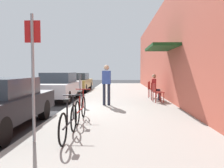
{
  "coord_description": "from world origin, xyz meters",
  "views": [
    {
      "loc": [
        2.16,
        -8.56,
        1.59
      ],
      "look_at": [
        1.7,
        4.76,
        0.81
      ],
      "focal_mm": 37.06,
      "sensor_mm": 36.0,
      "label": 1
    }
  ],
  "objects_px": {
    "bicycle_1": "(81,109)",
    "cafe_chair_2": "(151,88)",
    "parked_car_2": "(77,82)",
    "bicycle_0": "(69,122)",
    "parking_meter": "(80,87)",
    "cafe_chair_0": "(157,91)",
    "pedestrian_standing": "(106,82)",
    "cafe_chair_1": "(154,90)",
    "parked_car_1": "(59,86)",
    "seated_patron_1": "(155,86)",
    "street_sign": "(33,68)"
  },
  "relations": [
    {
      "from": "parking_meter",
      "to": "seated_patron_1",
      "type": "bearing_deg",
      "value": 27.21
    },
    {
      "from": "street_sign",
      "to": "cafe_chair_2",
      "type": "relative_size",
      "value": 2.99
    },
    {
      "from": "street_sign",
      "to": "parked_car_2",
      "type": "bearing_deg",
      "value": 96.61
    },
    {
      "from": "cafe_chair_1",
      "to": "pedestrian_standing",
      "type": "distance_m",
      "value": 2.97
    },
    {
      "from": "street_sign",
      "to": "cafe_chair_1",
      "type": "relative_size",
      "value": 2.99
    },
    {
      "from": "parked_car_2",
      "to": "pedestrian_standing",
      "type": "bearing_deg",
      "value": -71.12
    },
    {
      "from": "cafe_chair_1",
      "to": "cafe_chair_2",
      "type": "bearing_deg",
      "value": 89.82
    },
    {
      "from": "seated_patron_1",
      "to": "bicycle_0",
      "type": "bearing_deg",
      "value": -113.3
    },
    {
      "from": "pedestrian_standing",
      "to": "bicycle_0",
      "type": "bearing_deg",
      "value": -96.37
    },
    {
      "from": "seated_patron_1",
      "to": "cafe_chair_0",
      "type": "bearing_deg",
      "value": -93.93
    },
    {
      "from": "cafe_chair_1",
      "to": "bicycle_1",
      "type": "bearing_deg",
      "value": -120.03
    },
    {
      "from": "parked_car_2",
      "to": "street_sign",
      "type": "distance_m",
      "value": 13.07
    },
    {
      "from": "parked_car_2",
      "to": "pedestrian_standing",
      "type": "height_order",
      "value": "pedestrian_standing"
    },
    {
      "from": "bicycle_0",
      "to": "pedestrian_standing",
      "type": "xyz_separation_m",
      "value": [
        0.54,
        4.8,
        0.64
      ]
    },
    {
      "from": "parking_meter",
      "to": "street_sign",
      "type": "bearing_deg",
      "value": -90.56
    },
    {
      "from": "cafe_chair_2",
      "to": "parking_meter",
      "type": "bearing_deg",
      "value": -140.35
    },
    {
      "from": "bicycle_0",
      "to": "cafe_chair_1",
      "type": "relative_size",
      "value": 1.97
    },
    {
      "from": "bicycle_0",
      "to": "street_sign",
      "type": "bearing_deg",
      "value": -156.39
    },
    {
      "from": "parked_car_2",
      "to": "seated_patron_1",
      "type": "xyz_separation_m",
      "value": [
        5.02,
        -6.02,
        0.09
      ]
    },
    {
      "from": "bicycle_1",
      "to": "pedestrian_standing",
      "type": "height_order",
      "value": "pedestrian_standing"
    },
    {
      "from": "parked_car_1",
      "to": "pedestrian_standing",
      "type": "distance_m",
      "value": 3.65
    },
    {
      "from": "cafe_chair_1",
      "to": "pedestrian_standing",
      "type": "height_order",
      "value": "pedestrian_standing"
    },
    {
      "from": "bicycle_0",
      "to": "parking_meter",
      "type": "bearing_deg",
      "value": 97.09
    },
    {
      "from": "parked_car_1",
      "to": "cafe_chair_2",
      "type": "bearing_deg",
      "value": 5.16
    },
    {
      "from": "street_sign",
      "to": "pedestrian_standing",
      "type": "xyz_separation_m",
      "value": [
        1.19,
        5.09,
        -0.52
      ]
    },
    {
      "from": "cafe_chair_0",
      "to": "pedestrian_standing",
      "type": "height_order",
      "value": "pedestrian_standing"
    },
    {
      "from": "bicycle_1",
      "to": "cafe_chair_0",
      "type": "bearing_deg",
      "value": 54.91
    },
    {
      "from": "cafe_chair_1",
      "to": "pedestrian_standing",
      "type": "relative_size",
      "value": 0.51
    },
    {
      "from": "parked_car_1",
      "to": "cafe_chair_0",
      "type": "distance_m",
      "value": 5.17
    },
    {
      "from": "parking_meter",
      "to": "cafe_chair_0",
      "type": "height_order",
      "value": "parking_meter"
    },
    {
      "from": "bicycle_1",
      "to": "pedestrian_standing",
      "type": "relative_size",
      "value": 1.01
    },
    {
      "from": "bicycle_1",
      "to": "cafe_chair_2",
      "type": "xyz_separation_m",
      "value": [
        2.85,
        5.95,
        0.14
      ]
    },
    {
      "from": "parking_meter",
      "to": "bicycle_1",
      "type": "xyz_separation_m",
      "value": [
        0.56,
        -3.13,
        -0.41
      ]
    },
    {
      "from": "parked_car_1",
      "to": "bicycle_1",
      "type": "xyz_separation_m",
      "value": [
        2.11,
        -5.51,
        -0.28
      ]
    },
    {
      "from": "parked_car_2",
      "to": "cafe_chair_2",
      "type": "bearing_deg",
      "value": -45.09
    },
    {
      "from": "parked_car_1",
      "to": "seated_patron_1",
      "type": "relative_size",
      "value": 3.41
    },
    {
      "from": "cafe_chair_1",
      "to": "seated_patron_1",
      "type": "xyz_separation_m",
      "value": [
        0.06,
        -0.01,
        0.19
      ]
    },
    {
      "from": "parked_car_2",
      "to": "cafe_chair_0",
      "type": "xyz_separation_m",
      "value": [
        4.96,
        -6.88,
        -0.1
      ]
    },
    {
      "from": "parked_car_2",
      "to": "seated_patron_1",
      "type": "bearing_deg",
      "value": -50.19
    },
    {
      "from": "bicycle_1",
      "to": "cafe_chair_2",
      "type": "distance_m",
      "value": 6.6
    },
    {
      "from": "parked_car_2",
      "to": "parking_meter",
      "type": "bearing_deg",
      "value": -78.77
    },
    {
      "from": "parked_car_1",
      "to": "parked_car_2",
      "type": "distance_m",
      "value": 5.42
    },
    {
      "from": "cafe_chair_1",
      "to": "street_sign",
      "type": "bearing_deg",
      "value": -116.48
    },
    {
      "from": "cafe_chair_2",
      "to": "pedestrian_standing",
      "type": "distance_m",
      "value": 3.71
    },
    {
      "from": "bicycle_0",
      "to": "pedestrian_standing",
      "type": "height_order",
      "value": "pedestrian_standing"
    },
    {
      "from": "parked_car_1",
      "to": "seated_patron_1",
      "type": "bearing_deg",
      "value": -6.77
    },
    {
      "from": "parked_car_1",
      "to": "cafe_chair_2",
      "type": "xyz_separation_m",
      "value": [
        4.96,
        0.45,
        -0.13
      ]
    },
    {
      "from": "seated_patron_1",
      "to": "pedestrian_standing",
      "type": "relative_size",
      "value": 0.76
    },
    {
      "from": "parked_car_2",
      "to": "bicycle_0",
      "type": "height_order",
      "value": "parked_car_2"
    },
    {
      "from": "parked_car_1",
      "to": "parking_meter",
      "type": "distance_m",
      "value": 2.84
    }
  ]
}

